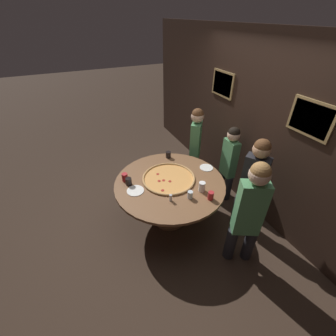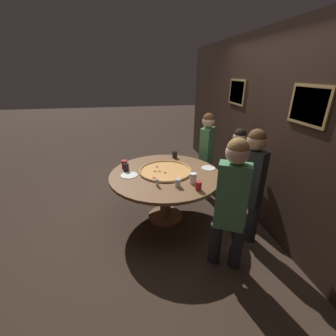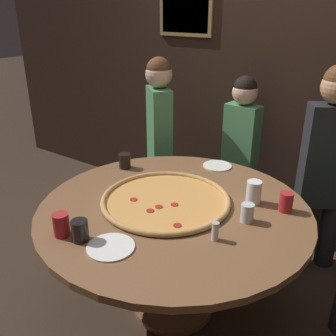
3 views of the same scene
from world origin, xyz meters
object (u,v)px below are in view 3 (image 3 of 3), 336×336
at_px(drink_cup_near_right, 247,213).
at_px(diner_far_right, 159,133).
at_px(drink_cup_beside_pizza, 125,161).
at_px(drink_cup_by_shaker, 61,225).
at_px(drink_cup_front_edge, 80,231).
at_px(drink_cup_far_left, 254,192).
at_px(drink_cup_far_right, 286,202).
at_px(white_plate_right_side, 111,247).
at_px(diner_side_left, 240,146).
at_px(white_plate_beside_cup, 217,166).
at_px(dining_table, 174,226).
at_px(condiment_shaker, 215,231).
at_px(giant_pizza, 166,200).
at_px(diner_centre_back, 325,161).

bearing_deg(drink_cup_near_right, diner_far_right, 146.19).
relative_size(drink_cup_beside_pizza, drink_cup_by_shaker, 0.88).
height_order(drink_cup_front_edge, drink_cup_far_left, drink_cup_far_left).
xyz_separation_m(drink_cup_far_right, white_plate_right_side, (-0.56, -0.82, -0.05)).
distance_m(drink_cup_by_shaker, diner_side_left, 1.69).
relative_size(drink_cup_far_left, white_plate_beside_cup, 0.67).
xyz_separation_m(drink_cup_far_left, diner_side_left, (-0.46, 0.82, -0.06)).
height_order(drink_cup_by_shaker, white_plate_right_side, drink_cup_by_shaker).
bearing_deg(white_plate_right_side, dining_table, 87.45).
xyz_separation_m(dining_table, diner_far_right, (-0.73, 0.86, 0.21)).
distance_m(drink_cup_far_left, diner_side_left, 0.94).
bearing_deg(white_plate_beside_cup, drink_cup_front_edge, -95.47).
bearing_deg(diner_far_right, white_plate_right_side, 157.98).
distance_m(drink_cup_by_shaker, drink_cup_near_right, 0.96).
bearing_deg(condiment_shaker, drink_cup_far_right, 68.45).
relative_size(drink_cup_front_edge, drink_cup_far_left, 0.80).
xyz_separation_m(dining_table, drink_cup_front_edge, (-0.19, -0.54, 0.19)).
bearing_deg(white_plate_right_side, giant_pizza, 95.15).
height_order(drink_cup_far_right, white_plate_beside_cup, drink_cup_far_right).
distance_m(drink_cup_beside_pizza, white_plate_beside_cup, 0.66).
xyz_separation_m(drink_cup_near_right, condiment_shaker, (-0.06, -0.25, -0.00)).
bearing_deg(diner_side_left, diner_far_right, 28.26).
bearing_deg(white_plate_beside_cup, white_plate_right_side, -87.59).
xyz_separation_m(dining_table, diner_centre_back, (0.59, 0.96, 0.23)).
distance_m(drink_cup_beside_pizza, drink_cup_far_left, 0.95).
bearing_deg(white_plate_beside_cup, drink_cup_near_right, -49.75).
bearing_deg(drink_cup_far_left, giant_pizza, -145.76).
relative_size(drink_cup_by_shaker, diner_centre_back, 0.08).
relative_size(drink_cup_far_right, drink_cup_near_right, 1.09).
bearing_deg(condiment_shaker, drink_cup_front_edge, -144.54).
xyz_separation_m(drink_cup_beside_pizza, diner_side_left, (0.49, 0.86, -0.05)).
bearing_deg(condiment_shaker, white_plate_beside_cup, 117.36).
bearing_deg(drink_cup_near_right, diner_centre_back, 78.55).
bearing_deg(diner_side_left, giant_pizza, 97.23).
distance_m(giant_pizza, white_plate_beside_cup, 0.64).
xyz_separation_m(giant_pizza, drink_cup_far_right, (0.61, 0.30, 0.04)).
bearing_deg(drink_cup_far_right, diner_centre_back, 85.98).
height_order(drink_cup_beside_pizza, drink_cup_far_right, drink_cup_far_right).
xyz_separation_m(condiment_shaker, diner_far_right, (-1.08, 1.01, 0.02)).
distance_m(drink_cup_far_left, white_plate_right_side, 0.89).
relative_size(giant_pizza, condiment_shaker, 7.86).
distance_m(dining_table, white_plate_right_side, 0.52).
bearing_deg(drink_cup_front_edge, drink_cup_near_right, 46.77).
distance_m(dining_table, drink_cup_near_right, 0.46).
relative_size(dining_table, drink_cup_near_right, 15.20).
xyz_separation_m(white_plate_right_side, diner_centre_back, (0.61, 1.46, 0.09)).
relative_size(condiment_shaker, diner_far_right, 0.07).
height_order(drink_cup_far_left, white_plate_beside_cup, drink_cup_far_left).
bearing_deg(drink_cup_near_right, dining_table, -167.13).
bearing_deg(diner_far_right, drink_cup_by_shaker, 147.48).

